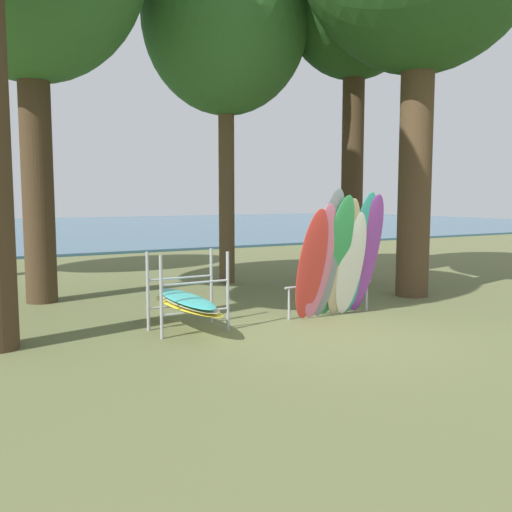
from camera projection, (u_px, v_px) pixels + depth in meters
The scene contains 5 objects.
ground_plane at pixel (331, 332), 8.84m from camera, with size 80.00×80.00×0.00m, color #60663D.
lake_water at pixel (29, 229), 35.99m from camera, with size 80.00×36.00×0.10m, color #38607A.
tree_deep_back at pixel (226, 18), 13.29m from camera, with size 3.96×3.96×8.60m.
leaning_board_pile at pixel (340, 259), 9.73m from camera, with size 1.81×0.84×2.25m.
board_storage_rack at pixel (187, 301), 8.86m from camera, with size 1.15×2.13×1.25m.
Camera 1 is at (-5.33, -6.94, 2.10)m, focal length 39.65 mm.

